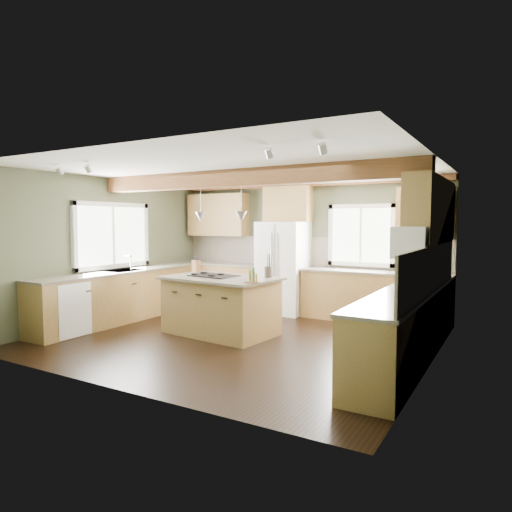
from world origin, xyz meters
The scene contains 37 objects.
floor centered at (0.00, 0.00, 0.00)m, with size 5.60×5.60×0.00m, color black.
ceiling centered at (0.00, 0.00, 2.60)m, with size 5.60×5.60×0.00m, color silver.
wall_back centered at (0.00, 2.50, 1.30)m, with size 5.60×5.60×0.00m, color #4C523A.
wall_left centered at (-2.80, 0.00, 1.30)m, with size 5.00×5.00×0.00m, color #4C523A.
wall_right centered at (2.80, 0.00, 1.30)m, with size 5.00×5.00×0.00m, color #4C523A.
ceiling_beam centered at (0.00, 0.10, 2.47)m, with size 5.55×0.26×0.26m, color #4C2915.
soffit_trim centered at (0.00, 2.40, 2.54)m, with size 5.55×0.20×0.10m, color #4C2915.
backsplash_back centered at (0.00, 2.48, 1.21)m, with size 5.58×0.03×0.58m, color brown.
backsplash_right centered at (2.78, 0.05, 1.21)m, with size 0.03×3.70×0.58m, color brown.
base_cab_back_left centered at (-1.79, 2.20, 0.44)m, with size 2.02×0.60×0.88m, color brown.
counter_back_left centered at (-1.79, 2.20, 0.90)m, with size 2.06×0.64×0.04m, color #463F33.
base_cab_back_right centered at (1.49, 2.20, 0.44)m, with size 2.62×0.60×0.88m, color brown.
counter_back_right centered at (1.49, 2.20, 0.90)m, with size 2.66×0.64×0.04m, color #463F33.
base_cab_left centered at (-2.50, 0.05, 0.44)m, with size 0.60×3.70×0.88m, color brown.
counter_left centered at (-2.50, 0.05, 0.90)m, with size 0.64×3.74×0.04m, color #463F33.
base_cab_right centered at (2.50, 0.05, 0.44)m, with size 0.60×3.70×0.88m, color brown.
counter_right centered at (2.50, 0.05, 0.90)m, with size 0.64×3.74×0.04m, color #463F33.
upper_cab_back_left centered at (-1.99, 2.33, 1.95)m, with size 1.40×0.35×0.90m, color brown.
upper_cab_over_fridge centered at (-0.30, 2.33, 2.15)m, with size 0.96×0.35×0.70m, color brown.
upper_cab_right centered at (2.62, 0.90, 1.95)m, with size 0.35×2.20×0.90m, color brown.
upper_cab_back_corner centered at (2.30, 2.33, 1.95)m, with size 0.90×0.35×0.90m, color brown.
window_left centered at (-2.78, 0.05, 1.55)m, with size 0.04×1.60×1.05m, color white.
window_back centered at (1.15, 2.48, 1.55)m, with size 1.10×0.04×1.00m, color white.
sink centered at (-2.50, 0.05, 0.91)m, with size 0.50×0.65×0.03m, color #262628.
faucet centered at (-2.32, 0.05, 1.05)m, with size 0.02×0.02×0.28m, color #B2B2B7.
dishwasher centered at (-2.49, -1.25, 0.43)m, with size 0.60×0.60×0.84m, color white.
oven centered at (2.49, -1.25, 0.43)m, with size 0.60×0.72×0.84m, color white.
microwave centered at (2.58, -0.05, 1.55)m, with size 0.40×0.70×0.38m, color white.
pendant_left centered at (-0.82, 0.14, 1.88)m, with size 0.18×0.18×0.16m, color #B2B2B7.
pendant_right centered at (0.02, 0.06, 1.88)m, with size 0.18×0.18×0.16m, color #B2B2B7.
refrigerator centered at (-0.30, 2.12, 0.90)m, with size 0.90×0.74×1.80m, color white.
island centered at (-0.40, 0.10, 0.44)m, with size 1.68×1.03×0.88m, color brown.
island_top centered at (-0.40, 0.10, 0.90)m, with size 1.79×1.14×0.04m, color #463F33.
cooktop centered at (-0.54, 0.11, 0.93)m, with size 0.73×0.49×0.02m, color black.
knife_block centered at (-1.11, 0.39, 1.03)m, with size 0.13×0.10×0.22m, color brown.
utensil_crock centered at (0.29, 0.43, 1.00)m, with size 0.13×0.13×0.17m, color #3B342F.
bottle_tray centered at (0.37, -0.22, 1.02)m, with size 0.22×0.22×0.20m, color brown, non-canonical shape.
Camera 1 is at (3.71, -5.88, 1.79)m, focal length 32.00 mm.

